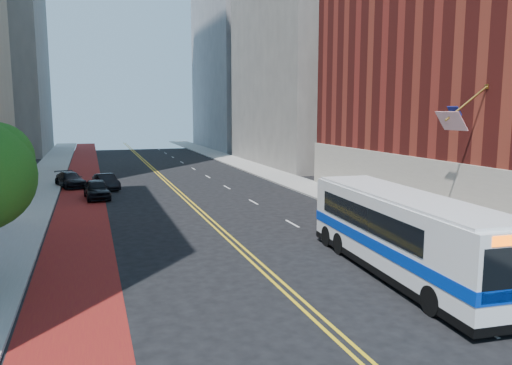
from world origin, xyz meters
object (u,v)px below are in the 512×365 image
Objects in this scene: transit_bus at (401,233)px; car_c at (70,180)px; car_b at (106,182)px; car_a at (97,189)px.

transit_bus is 34.76m from car_c.
car_c is (-3.16, 2.54, -0.01)m from car_b.
car_b is 0.89× the size of car_c.
car_a is at bearing 120.95° from transit_bus.
car_a is (-12.41, 24.18, -1.09)m from transit_bus.
car_b is at bearing -55.92° from car_c.
car_a reaches higher than car_b.
car_a reaches higher than car_c.
car_b is at bearing 74.31° from car_a.
car_c is (-14.69, 31.49, -1.18)m from transit_bus.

